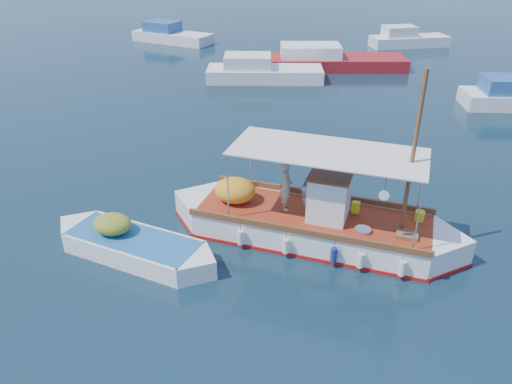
# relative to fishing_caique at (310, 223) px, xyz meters

# --- Properties ---
(ground) EXTENTS (160.00, 160.00, 0.00)m
(ground) POSITION_rel_fishing_caique_xyz_m (-0.21, -0.37, -0.51)
(ground) COLOR black
(ground) RESTS_ON ground
(fishing_caique) EXTENTS (9.43, 3.02, 5.76)m
(fishing_caique) POSITION_rel_fishing_caique_xyz_m (0.00, 0.00, 0.00)
(fishing_caique) COLOR white
(fishing_caique) RESTS_ON ground
(dinghy) EXTENTS (5.54, 2.26, 1.37)m
(dinghy) POSITION_rel_fishing_caique_xyz_m (-4.91, -2.34, -0.22)
(dinghy) COLOR white
(dinghy) RESTS_ON ground
(bg_boat_nw) EXTENTS (7.55, 4.13, 1.80)m
(bg_boat_nw) POSITION_rel_fishing_caique_xyz_m (-6.06, 16.83, -0.01)
(bg_boat_nw) COLOR silver
(bg_boat_nw) RESTS_ON ground
(bg_boat_n) EXTENTS (10.26, 5.35, 1.80)m
(bg_boat_n) POSITION_rel_fishing_caique_xyz_m (-2.50, 20.82, -0.01)
(bg_boat_n) COLOR maroon
(bg_boat_n) RESTS_ON ground
(bg_boat_far_w) EXTENTS (7.07, 3.68, 1.80)m
(bg_boat_far_w) POSITION_rel_fishing_caique_xyz_m (-16.30, 26.01, -0.01)
(bg_boat_far_w) COLOR silver
(bg_boat_far_w) RESTS_ON ground
(bg_boat_far_n) EXTENTS (6.43, 4.47, 1.80)m
(bg_boat_far_n) POSITION_rel_fishing_caique_xyz_m (2.67, 29.46, -0.01)
(bg_boat_far_n) COLOR silver
(bg_boat_far_n) RESTS_ON ground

